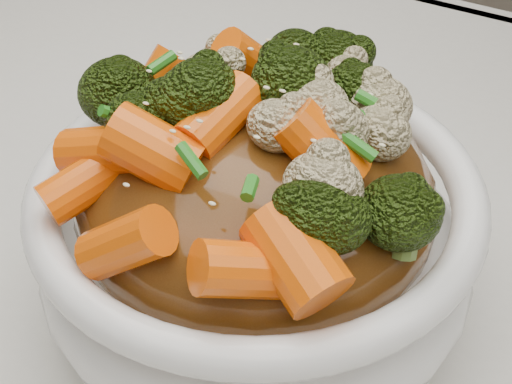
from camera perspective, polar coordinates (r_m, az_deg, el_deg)
The scene contains 8 objects.
tablecloth at distance 0.43m, azimuth -0.00°, elevation -11.23°, with size 1.20×0.80×0.04m, color silver.
bowl at distance 0.39m, azimuth 0.00°, elevation -3.65°, with size 0.21×0.21×0.08m, color white, non-canonical shape.
sauce_base at distance 0.37m, azimuth 0.00°, elevation -0.35°, with size 0.17×0.17×0.09m, color #502C0D.
carrots at distance 0.33m, azimuth 0.00°, elevation 7.79°, with size 0.17×0.17×0.05m, color #F75F08, non-canonical shape.
broccoli at distance 0.33m, azimuth 0.00°, elevation 7.64°, with size 0.17×0.17×0.04m, color black, non-canonical shape.
cauliflower at distance 0.34m, azimuth 0.00°, elevation 7.36°, with size 0.17×0.17×0.04m, color #CABA89, non-canonical shape.
scallions at distance 0.33m, azimuth 0.00°, elevation 7.93°, with size 0.13×0.13×0.02m, color #23711A, non-canonical shape.
sesame_seeds at distance 0.33m, azimuth 0.00°, elevation 7.93°, with size 0.15×0.15×0.01m, color beige, non-canonical shape.
Camera 1 is at (0.13, -0.23, 1.06)m, focal length 55.00 mm.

